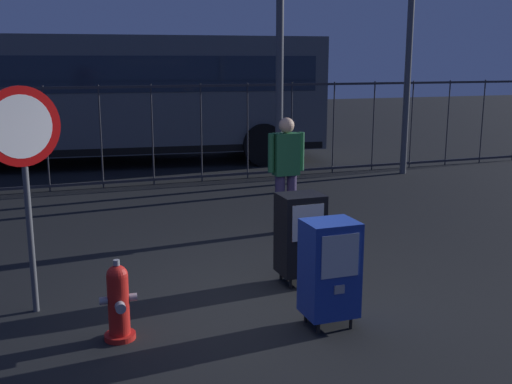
% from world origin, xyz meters
% --- Properties ---
extents(ground_plane, '(60.00, 60.00, 0.00)m').
position_xyz_m(ground_plane, '(0.00, 0.00, 0.00)').
color(ground_plane, black).
extents(fire_hydrant, '(0.33, 0.32, 0.75)m').
position_xyz_m(fire_hydrant, '(-1.56, -0.37, 0.35)').
color(fire_hydrant, red).
rests_on(fire_hydrant, ground_plane).
extents(newspaper_box_primary, '(0.48, 0.42, 1.02)m').
position_xyz_m(newspaper_box_primary, '(0.33, -0.74, 0.57)').
color(newspaper_box_primary, black).
rests_on(newspaper_box_primary, ground_plane).
extents(newspaper_box_secondary, '(0.48, 0.42, 1.02)m').
position_xyz_m(newspaper_box_secondary, '(0.54, 0.40, 0.57)').
color(newspaper_box_secondary, black).
rests_on(newspaper_box_secondary, ground_plane).
extents(stop_sign, '(0.71, 0.31, 2.23)m').
position_xyz_m(stop_sign, '(-2.27, 0.53, 1.60)').
color(stop_sign, '#4C4F54').
rests_on(stop_sign, ground_plane).
extents(pedestrian, '(0.55, 0.22, 1.67)m').
position_xyz_m(pedestrian, '(1.17, 2.36, 0.95)').
color(pedestrian, '#382D51').
rests_on(pedestrian, ground_plane).
extents(fence_barrier, '(18.03, 0.04, 2.00)m').
position_xyz_m(fence_barrier, '(-0.00, 6.50, 1.02)').
color(fence_barrier, '#2D2D33').
rests_on(fence_barrier, ground_plane).
extents(bus_near, '(10.71, 3.65, 3.00)m').
position_xyz_m(bus_near, '(-0.66, 9.50, 1.71)').
color(bus_near, '#4C5156').
rests_on(bus_near, ground_plane).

